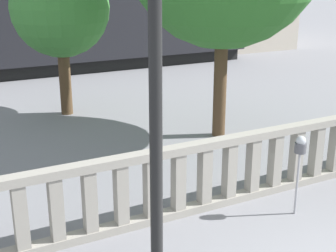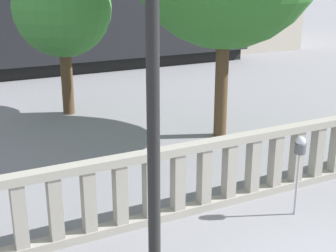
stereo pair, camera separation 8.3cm
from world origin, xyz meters
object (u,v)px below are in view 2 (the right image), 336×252
at_px(lamppost, 153,62).
at_px(tree_left, 62,8).
at_px(train_near, 51,30).
at_px(parking_meter, 300,151).
at_px(train_far, 68,9).

bearing_deg(lamppost, tree_left, 81.63).
distance_m(train_near, tree_left, 6.95).
bearing_deg(train_near, lamppost, -99.12).
height_order(lamppost, tree_left, lamppost).
height_order(parking_meter, train_near, train_near).
xyz_separation_m(lamppost, parking_meter, (3.07, 0.73, -1.87)).
distance_m(parking_meter, train_far, 28.56).
bearing_deg(parking_meter, train_far, 82.12).
relative_size(lamppost, tree_left, 1.32).
bearing_deg(train_near, parking_meter, -87.73).
distance_m(lamppost, parking_meter, 3.67).
xyz_separation_m(parking_meter, train_near, (-0.59, 14.75, 0.61)).
distance_m(train_far, tree_left, 21.08).
bearing_deg(lamppost, train_far, 76.46).
relative_size(parking_meter, tree_left, 0.32).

